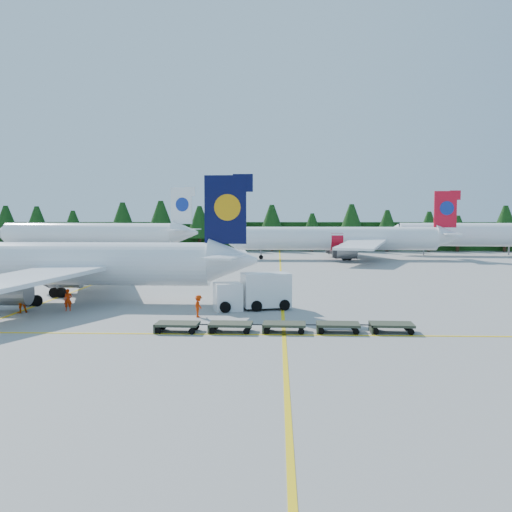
{
  "coord_description": "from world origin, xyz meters",
  "views": [
    {
      "loc": [
        5.61,
        -40.43,
        7.25
      ],
      "look_at": [
        3.56,
        13.14,
        3.5
      ],
      "focal_mm": 40.0,
      "sensor_mm": 36.0,
      "label": 1
    }
  ],
  "objects": [
    {
      "name": "ground",
      "position": [
        0.0,
        0.0,
        0.0
      ],
      "size": [
        320.0,
        320.0,
        0.0
      ],
      "primitive_type": "plane",
      "color": "#9C9C97",
      "rests_on": "ground"
    },
    {
      "name": "taxi_stripe_a",
      "position": [
        -14.0,
        20.0,
        0.01
      ],
      "size": [
        0.25,
        120.0,
        0.01
      ],
      "primitive_type": "cube",
      "color": "yellow",
      "rests_on": "ground"
    },
    {
      "name": "taxi_stripe_b",
      "position": [
        6.0,
        20.0,
        0.01
      ],
      "size": [
        0.25,
        120.0,
        0.01
      ],
      "primitive_type": "cube",
      "color": "yellow",
      "rests_on": "ground"
    },
    {
      "name": "taxi_stripe_cross",
      "position": [
        0.0,
        -6.0,
        0.01
      ],
      "size": [
        80.0,
        0.25,
        0.01
      ],
      "primitive_type": "cube",
      "color": "yellow",
      "rests_on": "ground"
    },
    {
      "name": "treeline_hedge",
      "position": [
        0.0,
        82.0,
        3.0
      ],
      "size": [
        220.0,
        4.0,
        6.0
      ],
      "primitive_type": "cube",
      "color": "black",
      "rests_on": "ground"
    },
    {
      "name": "airliner_navy",
      "position": [
        -16.04,
        6.95,
        3.19
      ],
      "size": [
        36.45,
        29.98,
        10.6
      ],
      "rotation": [
        0.0,
        0.0,
        -0.03
      ],
      "color": "white",
      "rests_on": "ground"
    },
    {
      "name": "airliner_red",
      "position": [
        14.76,
        55.56,
        3.44
      ],
      "size": [
        39.28,
        32.34,
        11.43
      ],
      "rotation": [
        0.0,
        0.0,
        0.01
      ],
      "color": "white",
      "rests_on": "ground"
    },
    {
      "name": "airliner_far_left",
      "position": [
        -32.19,
        68.04,
        3.91
      ],
      "size": [
        42.07,
        13.68,
        12.46
      ],
      "rotation": [
        0.0,
        0.0,
        -0.25
      ],
      "color": "white",
      "rests_on": "ground"
    },
    {
      "name": "airliner_far_right",
      "position": [
        45.35,
        65.41,
        3.94
      ],
      "size": [
        43.21,
        7.61,
        12.56
      ],
      "rotation": [
        0.0,
        0.0,
        -0.08
      ],
      "color": "white",
      "rests_on": "ground"
    },
    {
      "name": "service_truck",
      "position": [
        3.65,
        3.53,
        1.4
      ],
      "size": [
        6.19,
        3.59,
        2.82
      ],
      "rotation": [
        0.0,
        0.0,
        0.27
      ],
      "color": "white",
      "rests_on": "ground"
    },
    {
      "name": "dolly_train",
      "position": [
        6.03,
        -5.12,
        0.5
      ],
      "size": [
        16.16,
        2.11,
        0.16
      ],
      "rotation": [
        0.0,
        0.0,
        -0.04
      ],
      "color": "#303627",
      "rests_on": "ground"
    },
    {
      "name": "crew_a",
      "position": [
        -10.45,
        2.28,
        0.84
      ],
      "size": [
        0.69,
        0.53,
        1.69
      ],
      "primitive_type": "imported",
      "rotation": [
        0.0,
        0.0,
        0.22
      ],
      "color": "red",
      "rests_on": "ground"
    },
    {
      "name": "crew_b",
      "position": [
        -13.65,
        1.21,
        0.97
      ],
      "size": [
        1.2,
        1.16,
        1.94
      ],
      "primitive_type": "imported",
      "rotation": [
        0.0,
        0.0,
        3.8
      ],
      "color": "#E74804",
      "rests_on": "ground"
    },
    {
      "name": "crew_c",
      "position": [
        -0.07,
        -0.12,
        0.81
      ],
      "size": [
        0.55,
        0.73,
        1.61
      ],
      "primitive_type": "imported",
      "rotation": [
        0.0,
        0.0,
        1.41
      ],
      "color": "red",
      "rests_on": "ground"
    }
  ]
}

